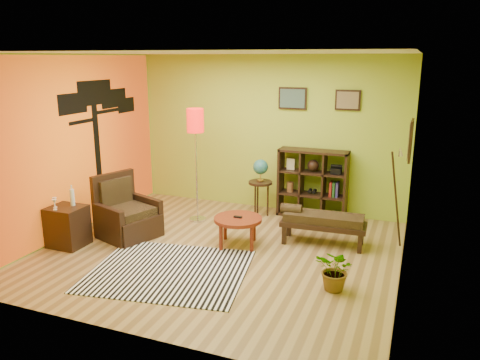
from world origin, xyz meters
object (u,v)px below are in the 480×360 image
at_px(globe_table, 260,173).
at_px(potted_plant, 336,274).
at_px(side_cabinet, 68,226).
at_px(floor_lamp, 196,131).
at_px(armchair, 126,218).
at_px(coffee_table, 238,221).
at_px(bench, 321,220).
at_px(cube_shelf, 313,184).

bearing_deg(globe_table, potted_plant, -52.60).
height_order(side_cabinet, floor_lamp, floor_lamp).
bearing_deg(globe_table, armchair, -134.67).
distance_m(floor_lamp, potted_plant, 3.44).
bearing_deg(floor_lamp, coffee_table, -36.66).
height_order(side_cabinet, bench, side_cabinet).
bearing_deg(armchair, potted_plant, -10.25).
bearing_deg(bench, cube_shelf, 108.44).
xyz_separation_m(cube_shelf, potted_plant, (0.88, -2.58, -0.39)).
distance_m(globe_table, bench, 1.62).
bearing_deg(globe_table, coffee_table, -84.56).
height_order(globe_table, bench, globe_table).
relative_size(side_cabinet, floor_lamp, 0.48).
relative_size(coffee_table, potted_plant, 1.35).
bearing_deg(bench, globe_table, 144.48).
bearing_deg(coffee_table, armchair, -171.91).
bearing_deg(bench, armchair, -165.37).
height_order(coffee_table, globe_table, globe_table).
xyz_separation_m(armchair, side_cabinet, (-0.57, -0.67, 0.01)).
bearing_deg(coffee_table, potted_plant, -28.32).
xyz_separation_m(coffee_table, globe_table, (-0.14, 1.42, 0.40)).
relative_size(armchair, cube_shelf, 0.85).
xyz_separation_m(side_cabinet, bench, (3.51, 1.43, 0.06)).
bearing_deg(bench, coffee_table, -155.87).
relative_size(armchair, potted_plant, 1.91).
bearing_deg(bench, side_cabinet, -157.79).
bearing_deg(cube_shelf, potted_plant, -71.22).
bearing_deg(potted_plant, globe_table, 127.40).
relative_size(floor_lamp, cube_shelf, 1.61).
xyz_separation_m(armchair, cube_shelf, (2.54, 1.96, 0.30)).
height_order(coffee_table, side_cabinet, side_cabinet).
bearing_deg(cube_shelf, globe_table, -162.17).
xyz_separation_m(floor_lamp, globe_table, (0.93, 0.63, -0.79)).
relative_size(armchair, floor_lamp, 0.53).
bearing_deg(potted_plant, armchair, 169.75).
bearing_deg(coffee_table, bench, 24.13).
xyz_separation_m(bench, potted_plant, (0.48, -1.39, -0.17)).
bearing_deg(potted_plant, side_cabinet, -179.30).
bearing_deg(side_cabinet, cube_shelf, 40.18).
xyz_separation_m(coffee_table, potted_plant, (1.62, -0.87, -0.17)).
bearing_deg(armchair, coffee_table, 8.09).
bearing_deg(globe_table, bench, -35.52).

